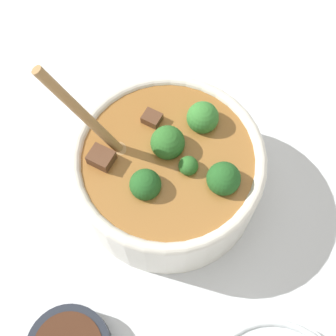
% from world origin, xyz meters
% --- Properties ---
extents(ground_plane, '(4.00, 4.00, 0.00)m').
position_xyz_m(ground_plane, '(0.00, 0.00, 0.00)').
color(ground_plane, silver).
extents(stew_bowl, '(0.25, 0.25, 0.24)m').
position_xyz_m(stew_bowl, '(0.00, -0.00, 0.06)').
color(stew_bowl, white).
rests_on(stew_bowl, ground_plane).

